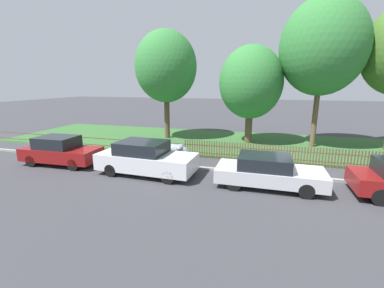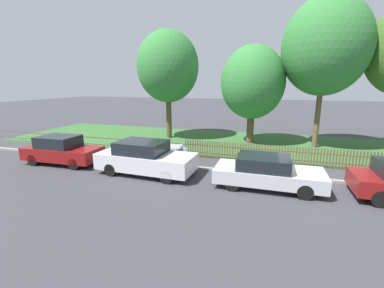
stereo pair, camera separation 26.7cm
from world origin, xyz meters
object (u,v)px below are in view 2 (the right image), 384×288
(parked_car_silver_hatchback, at_px, (62,150))
(parked_car_black_saloon, at_px, (145,158))
(tree_behind_motorcycle, at_px, (253,83))
(tree_mid_park, at_px, (325,47))
(tree_nearest_kerb, at_px, (168,67))
(covered_motorcycle, at_px, (174,151))
(parked_car_navy_estate, at_px, (267,172))

(parked_car_silver_hatchback, relative_size, parked_car_black_saloon, 0.88)
(tree_behind_motorcycle, xyz_separation_m, tree_mid_park, (4.25, -0.06, 2.14))
(tree_mid_park, bearing_deg, tree_nearest_kerb, 179.88)
(tree_nearest_kerb, distance_m, tree_behind_motorcycle, 6.30)
(tree_nearest_kerb, bearing_deg, tree_behind_motorcycle, 0.35)
(tree_nearest_kerb, xyz_separation_m, tree_mid_park, (10.44, -0.02, 1.00))
(parked_car_silver_hatchback, relative_size, covered_motorcycle, 2.11)
(parked_car_silver_hatchback, bearing_deg, parked_car_navy_estate, -2.53)
(covered_motorcycle, bearing_deg, tree_mid_park, 34.11)
(parked_car_navy_estate, distance_m, tree_nearest_kerb, 11.97)
(tree_nearest_kerb, relative_size, tree_mid_park, 0.85)
(tree_behind_motorcycle, bearing_deg, covered_motorcycle, -120.65)
(tree_nearest_kerb, bearing_deg, parked_car_navy_estate, -46.80)
(parked_car_black_saloon, relative_size, tree_mid_park, 0.49)
(covered_motorcycle, bearing_deg, tree_behind_motorcycle, 56.36)
(parked_car_black_saloon, bearing_deg, parked_car_silver_hatchback, -179.20)
(parked_car_silver_hatchback, xyz_separation_m, tree_nearest_kerb, (2.89, 7.89, 4.61))
(parked_car_black_saloon, distance_m, tree_behind_motorcycle, 9.68)
(covered_motorcycle, bearing_deg, parked_car_silver_hatchback, -163.27)
(parked_car_silver_hatchback, distance_m, parked_car_black_saloon, 4.95)
(parked_car_navy_estate, distance_m, tree_behind_motorcycle, 8.91)
(covered_motorcycle, bearing_deg, parked_car_navy_estate, -26.65)
(covered_motorcycle, xyz_separation_m, tree_mid_park, (7.77, 5.88, 5.72))
(covered_motorcycle, distance_m, tree_behind_motorcycle, 7.77)
(parked_car_silver_hatchback, distance_m, parked_car_navy_estate, 10.42)
(parked_car_black_saloon, distance_m, parked_car_navy_estate, 5.48)
(tree_behind_motorcycle, bearing_deg, tree_nearest_kerb, -179.65)
(parked_car_black_saloon, xyz_separation_m, parked_car_navy_estate, (5.48, -0.02, -0.11))
(parked_car_silver_hatchback, xyz_separation_m, parked_car_black_saloon, (4.95, -0.12, 0.04))
(parked_car_black_saloon, bearing_deg, tree_behind_motorcycle, 65.00)
(parked_car_black_saloon, height_order, covered_motorcycle, parked_car_black_saloon)
(covered_motorcycle, height_order, tree_mid_park, tree_mid_park)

